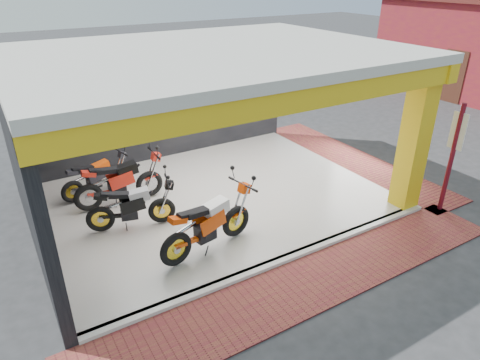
% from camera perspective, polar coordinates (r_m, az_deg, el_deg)
% --- Properties ---
extents(ground, '(80.00, 80.00, 0.00)m').
position_cam_1_polar(ground, '(9.40, 2.26, -7.56)').
color(ground, '#2D2D30').
rests_on(ground, ground).
extents(showroom_floor, '(8.00, 6.00, 0.10)m').
position_cam_1_polar(showroom_floor, '(10.85, -3.53, -2.29)').
color(showroom_floor, white).
rests_on(showroom_floor, ground).
extents(showroom_ceiling, '(8.40, 6.40, 0.20)m').
position_cam_1_polar(showroom_ceiling, '(9.67, -4.13, 16.52)').
color(showroom_ceiling, beige).
rests_on(showroom_ceiling, corner_column).
extents(back_wall, '(8.20, 0.20, 3.50)m').
position_cam_1_polar(back_wall, '(12.85, -10.35, 10.15)').
color(back_wall, black).
rests_on(back_wall, ground).
extents(left_wall, '(0.20, 6.20, 3.50)m').
position_cam_1_polar(left_wall, '(9.17, -27.09, 0.94)').
color(left_wall, black).
rests_on(left_wall, ground).
extents(corner_column, '(0.50, 0.50, 3.50)m').
position_cam_1_polar(corner_column, '(10.52, 22.24, 4.95)').
color(corner_column, gold).
rests_on(corner_column, ground).
extents(header_beam_front, '(8.40, 0.30, 0.40)m').
position_cam_1_polar(header_beam_front, '(7.26, 7.13, 10.66)').
color(header_beam_front, gold).
rests_on(header_beam_front, corner_column).
extents(header_beam_right, '(0.30, 6.40, 0.40)m').
position_cam_1_polar(header_beam_right, '(12.06, 13.78, 16.36)').
color(header_beam_right, gold).
rests_on(header_beam_right, corner_column).
extents(floor_kerb, '(8.00, 0.20, 0.10)m').
position_cam_1_polar(floor_kerb, '(8.69, 6.01, -10.46)').
color(floor_kerb, white).
rests_on(floor_kerb, ground).
extents(paver_front, '(9.00, 1.40, 0.03)m').
position_cam_1_polar(paver_front, '(8.25, 9.32, -13.35)').
color(paver_front, maroon).
rests_on(paver_front, ground).
extents(paver_right, '(1.40, 7.00, 0.03)m').
position_cam_1_polar(paver_right, '(13.52, 14.75, 2.69)').
color(paver_right, maroon).
rests_on(paver_right, ground).
extents(signpost, '(0.11, 0.37, 2.64)m').
position_cam_1_polar(signpost, '(10.87, 26.46, 3.07)').
color(signpost, maroon).
rests_on(signpost, ground).
extents(moto_hero, '(2.44, 1.27, 1.42)m').
position_cam_1_polar(moto_hero, '(8.86, -0.57, -3.65)').
color(moto_hero, '#E04309').
rests_on(moto_hero, showroom_floor).
extents(moto_row_a, '(2.15, 1.25, 1.23)m').
position_cam_1_polar(moto_row_a, '(9.52, -10.51, -2.48)').
color(moto_row_a, black).
rests_on(moto_row_a, showroom_floor).
extents(moto_row_b, '(2.29, 0.92, 1.38)m').
position_cam_1_polar(moto_row_b, '(10.68, -12.15, 1.08)').
color(moto_row_b, red).
rests_on(moto_row_b, showroom_floor).
extents(moto_row_c, '(1.98, 1.07, 1.15)m').
position_cam_1_polar(moto_row_c, '(11.41, -16.12, 1.67)').
color(moto_row_c, black).
rests_on(moto_row_c, showroom_floor).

